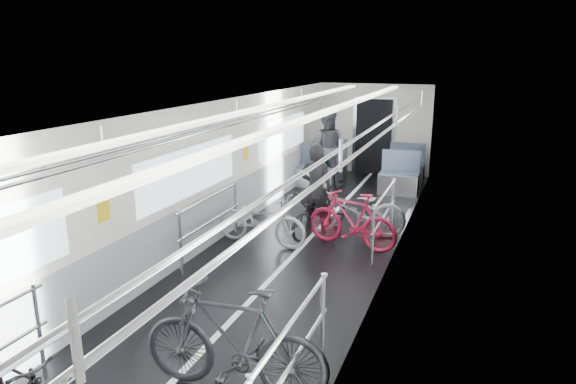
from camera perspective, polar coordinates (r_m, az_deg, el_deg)
name	(u,v)px	position (r m, az deg, el deg)	size (l,w,h in m)	color
car_shell	(316,172)	(9.08, 3.18, 2.24)	(3.02, 14.01, 2.41)	black
bike_left_far	(261,220)	(8.69, -3.04, -3.08)	(0.58, 1.67, 0.88)	#9B9B9F
bike_right_near	(234,340)	(5.01, -6.01, -16.05)	(0.52, 1.84, 1.10)	black
bike_right_mid	(354,209)	(9.18, 7.32, -1.90)	(0.64, 1.83, 0.96)	#A3A3A8
bike_right_far	(352,220)	(8.59, 7.11, -3.08)	(0.45, 1.60, 0.96)	#AE1536
bike_aisle	(321,212)	(9.17, 3.64, -2.28)	(0.55, 1.57, 0.82)	black
person_standing	(316,189)	(9.18, 3.11, 0.34)	(0.59, 0.39, 1.62)	black
person_seated	(327,148)	(12.58, 4.31, 4.92)	(0.91, 0.71, 1.88)	#302E37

